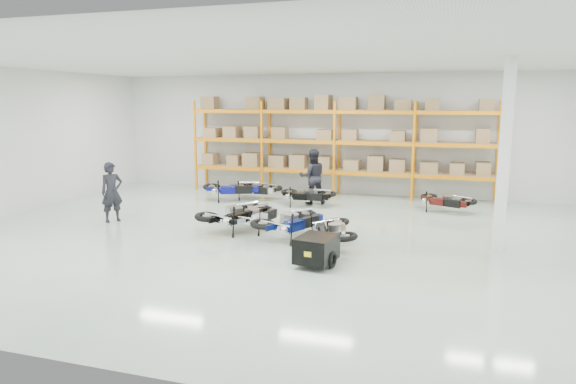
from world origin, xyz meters
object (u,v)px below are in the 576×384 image
(moto_back_d, at_px, (446,197))
(moto_back_b, at_px, (256,186))
(person_back, at_px, (313,176))
(moto_back_c, at_px, (307,191))
(moto_back_a, at_px, (233,185))
(moto_silver_left, at_px, (255,211))
(moto_blue_centre, at_px, (291,217))
(moto_touring_right, at_px, (333,225))
(person_left, at_px, (112,192))
(trailer, at_px, (317,249))
(moto_black_far_left, at_px, (236,210))

(moto_back_d, bearing_deg, moto_back_b, 110.80)
(person_back, bearing_deg, moto_back_c, 57.94)
(moto_back_a, bearing_deg, moto_silver_left, -172.46)
(moto_blue_centre, bearing_deg, moto_back_c, -52.60)
(moto_back_c, bearing_deg, moto_silver_left, 171.39)
(moto_back_d, relative_size, person_back, 0.84)
(moto_touring_right, xyz_separation_m, moto_back_c, (-1.88, 4.51, -0.02))
(person_back, bearing_deg, moto_back_b, -28.81)
(moto_blue_centre, distance_m, person_left, 5.57)
(moto_touring_right, bearing_deg, trailer, -108.39)
(moto_black_far_left, bearing_deg, moto_back_d, -116.44)
(moto_back_a, xyz_separation_m, moto_back_b, (0.68, 0.44, -0.07))
(moto_silver_left, distance_m, moto_back_b, 4.52)
(moto_black_far_left, relative_size, moto_back_d, 1.21)
(moto_blue_centre, distance_m, moto_back_d, 5.85)
(moto_blue_centre, relative_size, moto_back_a, 1.02)
(trailer, bearing_deg, moto_back_b, 128.96)
(moto_back_d, height_order, person_back, person_back)
(person_back, bearing_deg, moto_blue_centre, 73.64)
(moto_black_far_left, bearing_deg, person_back, -77.64)
(moto_back_a, height_order, moto_back_b, moto_back_a)
(moto_touring_right, bearing_deg, moto_back_b, 109.25)
(moto_touring_right, relative_size, person_left, 0.98)
(person_left, bearing_deg, person_back, -13.54)
(moto_back_d, bearing_deg, person_left, 137.58)
(moto_blue_centre, distance_m, moto_back_a, 5.55)
(moto_back_d, xyz_separation_m, person_left, (-9.31, -4.24, 0.39))
(moto_silver_left, relative_size, moto_back_c, 1.05)
(trailer, distance_m, moto_back_c, 6.39)
(moto_touring_right, distance_m, moto_back_a, 6.62)
(moto_back_b, relative_size, person_left, 0.93)
(moto_silver_left, bearing_deg, moto_black_far_left, 38.69)
(moto_back_b, relative_size, moto_back_c, 0.99)
(moto_back_c, height_order, person_back, person_back)
(moto_silver_left, bearing_deg, moto_touring_right, 172.70)
(moto_touring_right, distance_m, trailer, 1.60)
(moto_touring_right, bearing_deg, moto_back_c, 94.26)
(moto_back_c, height_order, person_left, person_left)
(trailer, xyz_separation_m, moto_back_c, (-1.88, 6.11, 0.12))
(moto_back_b, relative_size, moto_back_d, 1.02)
(moto_back_d, relative_size, person_left, 0.90)
(trailer, bearing_deg, moto_touring_right, 98.48)
(trailer, distance_m, person_left, 7.11)
(moto_silver_left, height_order, person_left, person_left)
(moto_blue_centre, height_order, moto_back_b, moto_blue_centre)
(moto_silver_left, relative_size, moto_black_far_left, 0.90)
(moto_back_c, height_order, moto_back_d, moto_back_c)
(moto_back_a, bearing_deg, person_back, -107.92)
(moto_touring_right, xyz_separation_m, person_left, (-6.73, 0.65, 0.35))
(moto_silver_left, height_order, moto_touring_right, same)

